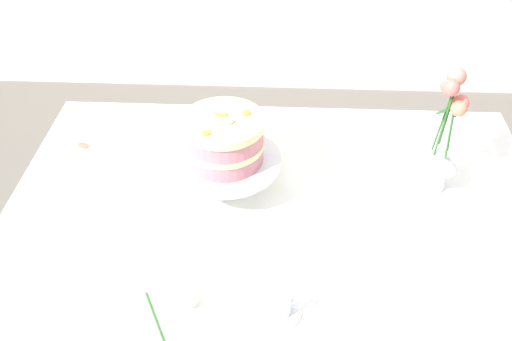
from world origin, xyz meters
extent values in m
cube|color=white|center=(0.00, 0.00, 0.72)|extent=(1.40, 1.00, 0.03)
cylinder|color=brown|center=(-0.60, 0.40, 0.35)|extent=(0.06, 0.06, 0.71)
cylinder|color=brown|center=(0.60, 0.40, 0.35)|extent=(0.06, 0.06, 0.71)
cube|color=white|center=(-0.14, 0.10, 0.74)|extent=(0.33, 0.33, 0.00)
cylinder|color=silver|center=(-0.14, 0.10, 0.75)|extent=(0.11, 0.11, 0.01)
cylinder|color=silver|center=(-0.14, 0.10, 0.79)|extent=(0.03, 0.03, 0.07)
cylinder|color=silver|center=(-0.14, 0.10, 0.83)|extent=(0.29, 0.29, 0.01)
cylinder|color=#CC7A84|center=(-0.14, 0.10, 0.86)|extent=(0.20, 0.20, 0.04)
cylinder|color=beige|center=(-0.14, 0.10, 0.89)|extent=(0.20, 0.20, 0.01)
cylinder|color=#CC7A84|center=(-0.14, 0.10, 0.92)|extent=(0.20, 0.20, 0.04)
cylinder|color=beige|center=(-0.14, 0.10, 0.95)|extent=(0.21, 0.21, 0.02)
ellipsoid|color=orange|center=(-0.08, 0.12, 0.96)|extent=(0.03, 0.03, 0.00)
ellipsoid|color=pink|center=(-0.15, 0.12, 0.96)|extent=(0.03, 0.02, 0.01)
ellipsoid|color=orange|center=(-0.17, 0.04, 0.96)|extent=(0.03, 0.03, 0.00)
ellipsoid|color=pink|center=(-0.12, 0.09, 0.96)|extent=(0.03, 0.03, 0.01)
ellipsoid|color=orange|center=(-0.15, 0.12, 0.96)|extent=(0.04, 0.03, 0.01)
cylinder|color=silver|center=(0.41, 0.12, 0.78)|extent=(0.06, 0.06, 0.08)
cone|color=silver|center=(0.41, 0.12, 0.85)|extent=(0.11, 0.11, 0.06)
cylinder|color=#2D6028|center=(0.42, 0.13, 0.93)|extent=(0.02, 0.01, 0.14)
sphere|color=#ED6D62|center=(0.43, 0.13, 1.00)|extent=(0.04, 0.04, 0.04)
cylinder|color=#2D6028|center=(0.41, 0.15, 0.96)|extent=(0.01, 0.03, 0.20)
sphere|color=#DF7B6B|center=(0.41, 0.16, 1.06)|extent=(0.04, 0.04, 0.04)
ellipsoid|color=#236B2D|center=(0.42, 0.14, 0.97)|extent=(0.02, 0.05, 0.02)
cylinder|color=#2D6028|center=(0.39, 0.13, 0.95)|extent=(0.02, 0.01, 0.18)
sphere|color=#F56B5E|center=(0.39, 0.13, 1.04)|extent=(0.04, 0.04, 0.04)
cylinder|color=#2D6028|center=(0.39, 0.12, 0.96)|extent=(0.02, 0.01, 0.19)
sphere|color=#E9675E|center=(0.39, 0.11, 1.05)|extent=(0.04, 0.04, 0.04)
ellipsoid|color=#236B2D|center=(0.39, 0.13, 0.98)|extent=(0.05, 0.04, 0.01)
cylinder|color=#2D6028|center=(0.41, 0.11, 0.93)|extent=(0.01, 0.02, 0.15)
sphere|color=#F8795C|center=(0.41, 0.10, 1.01)|extent=(0.04, 0.04, 0.04)
cylinder|color=white|center=(0.00, -0.29, 0.74)|extent=(0.11, 0.11, 0.01)
cylinder|color=white|center=(0.00, -0.29, 0.77)|extent=(0.07, 0.07, 0.05)
torus|color=white|center=(0.05, -0.29, 0.77)|extent=(0.03, 0.01, 0.03)
cylinder|color=#2D6028|center=(-0.25, -0.32, 0.74)|extent=(0.07, 0.12, 0.01)
sphere|color=silver|center=(-0.18, -0.28, 0.76)|extent=(0.04, 0.04, 0.04)
ellipsoid|color=#E56B51|center=(-0.12, 0.29, 0.74)|extent=(0.04, 0.02, 0.00)
ellipsoid|color=pink|center=(0.42, -0.26, 0.74)|extent=(0.04, 0.03, 0.00)
ellipsoid|color=#E56B51|center=(-0.57, 0.26, 0.74)|extent=(0.05, 0.05, 0.00)
camera|label=1|loc=(-0.01, -1.00, 1.71)|focal=38.47mm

